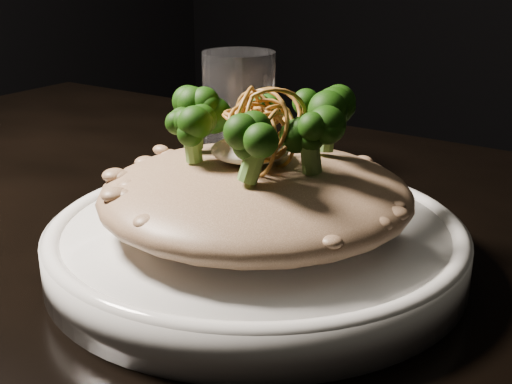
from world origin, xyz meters
TOP-DOWN VIEW (x-y plane):
  - table at (0.00, 0.00)m, footprint 1.10×0.80m
  - plate at (0.08, 0.01)m, footprint 0.29×0.29m
  - risotto at (0.08, 0.01)m, footprint 0.21×0.21m
  - broccoli at (0.08, 0.01)m, footprint 0.13×0.13m
  - cheese at (0.07, 0.01)m, footprint 0.05×0.05m
  - shallots at (0.08, 0.01)m, footprint 0.06×0.06m
  - drinking_glass at (-0.05, 0.17)m, footprint 0.08×0.08m

SIDE VIEW (x-z plane):
  - table at x=0.00m, z-range 0.29..1.04m
  - plate at x=0.08m, z-range 0.75..0.78m
  - risotto at x=0.08m, z-range 0.78..0.83m
  - drinking_glass at x=-0.05m, z-range 0.75..0.87m
  - cheese at x=0.07m, z-range 0.83..0.84m
  - broccoli at x=0.08m, z-range 0.83..0.88m
  - shallots at x=0.08m, z-range 0.84..0.88m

